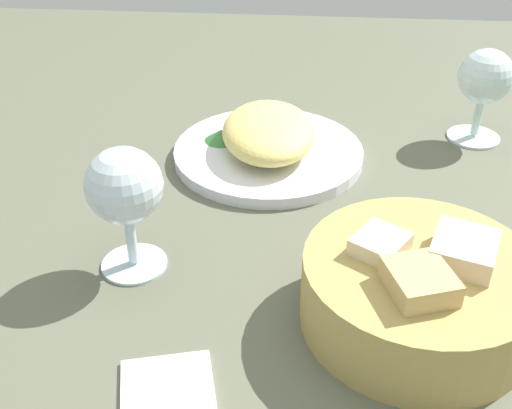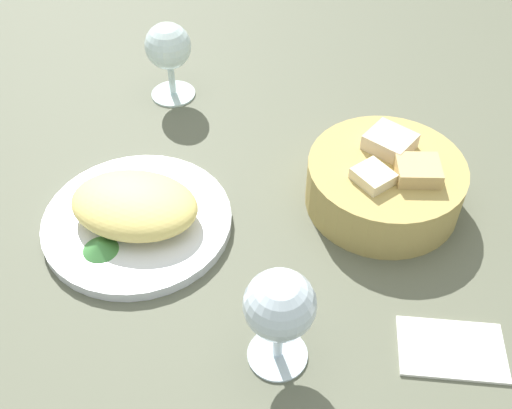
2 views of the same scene
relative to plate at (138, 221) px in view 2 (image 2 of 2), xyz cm
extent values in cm
cube|color=#595C49|center=(11.38, 5.87, -1.70)|extent=(140.00, 140.00, 2.00)
cylinder|color=white|center=(0.00, 0.00, 0.00)|extent=(23.15, 23.15, 1.40)
ellipsoid|color=#E8D071|center=(0.00, 0.00, 2.94)|extent=(16.68, 12.74, 4.49)
cone|color=#3E7F3C|center=(-1.53, -6.03, 1.42)|extent=(4.21, 4.21, 1.45)
cylinder|color=tan|center=(27.30, 14.39, 2.48)|extent=(19.40, 19.40, 6.37)
cube|color=tan|center=(30.88, 13.53, 5.08)|extent=(6.29, 5.97, 5.08)
cube|color=beige|center=(26.72, 17.55, 4.97)|extent=(6.75, 6.42, 5.44)
cube|color=beige|center=(26.13, 10.99, 5.00)|extent=(5.68, 5.56, 4.27)
cylinder|color=silver|center=(22.03, -11.29, -0.40)|extent=(6.27, 6.27, 0.60)
cylinder|color=silver|center=(22.03, -11.29, 2.34)|extent=(1.00, 1.00, 4.89)
sphere|color=silver|center=(22.03, -11.29, 8.30)|extent=(7.02, 7.02, 7.02)
cylinder|color=silver|center=(-7.71, 26.27, -0.40)|extent=(6.74, 6.74, 0.60)
cylinder|color=silver|center=(-7.71, 26.27, 2.16)|extent=(1.00, 1.00, 4.53)
sphere|color=silver|center=(-7.71, 26.27, 7.83)|extent=(6.80, 6.80, 6.80)
cube|color=white|center=(38.82, -4.49, -0.30)|extent=(12.40, 9.53, 0.80)
camera|label=1|loc=(68.28, 4.49, 37.67)|focal=44.46mm
camera|label=2|loc=(31.54, -43.61, 56.27)|focal=43.65mm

